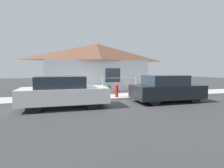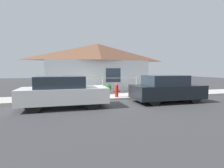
{
  "view_description": "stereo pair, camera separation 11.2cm",
  "coord_description": "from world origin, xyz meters",
  "px_view_note": "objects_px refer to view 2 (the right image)",
  "views": [
    {
      "loc": [
        -2.59,
        -9.35,
        1.72
      ],
      "look_at": [
        0.16,
        0.3,
        0.9
      ],
      "focal_mm": 28.0,
      "sensor_mm": 36.0,
      "label": 1
    },
    {
      "loc": [
        -2.48,
        -9.38,
        1.72
      ],
      "look_at": [
        0.16,
        0.3,
        0.9
      ],
      "focal_mm": 28.0,
      "sensor_mm": 36.0,
      "label": 2
    }
  ],
  "objects_px": {
    "car_left": "(63,92)",
    "potted_plant_by_fence": "(67,92)",
    "fire_hydrant": "(117,90)",
    "potted_plant_near_hydrant": "(107,88)",
    "car_right": "(166,89)"
  },
  "relations": [
    {
      "from": "car_right",
      "to": "potted_plant_near_hydrant",
      "type": "distance_m",
      "value": 3.95
    },
    {
      "from": "car_left",
      "to": "fire_hydrant",
      "type": "relative_size",
      "value": 4.98
    },
    {
      "from": "potted_plant_near_hydrant",
      "to": "car_left",
      "type": "bearing_deg",
      "value": -132.35
    },
    {
      "from": "car_left",
      "to": "fire_hydrant",
      "type": "distance_m",
      "value": 3.42
    },
    {
      "from": "potted_plant_by_fence",
      "to": "potted_plant_near_hydrant",
      "type": "bearing_deg",
      "value": 8.86
    },
    {
      "from": "fire_hydrant",
      "to": "potted_plant_near_hydrant",
      "type": "height_order",
      "value": "fire_hydrant"
    },
    {
      "from": "car_left",
      "to": "potted_plant_by_fence",
      "type": "distance_m",
      "value": 2.7
    },
    {
      "from": "car_right",
      "to": "potted_plant_by_fence",
      "type": "height_order",
      "value": "car_right"
    },
    {
      "from": "fire_hydrant",
      "to": "potted_plant_by_fence",
      "type": "bearing_deg",
      "value": 159.71
    },
    {
      "from": "car_left",
      "to": "potted_plant_near_hydrant",
      "type": "height_order",
      "value": "car_left"
    },
    {
      "from": "potted_plant_by_fence",
      "to": "car_right",
      "type": "bearing_deg",
      "value": -27.62
    },
    {
      "from": "car_left",
      "to": "car_right",
      "type": "bearing_deg",
      "value": -0.27
    },
    {
      "from": "fire_hydrant",
      "to": "car_left",
      "type": "bearing_deg",
      "value": -151.63
    },
    {
      "from": "potted_plant_near_hydrant",
      "to": "potted_plant_by_fence",
      "type": "relative_size",
      "value": 1.33
    },
    {
      "from": "car_left",
      "to": "potted_plant_by_fence",
      "type": "bearing_deg",
      "value": 85.97
    }
  ]
}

